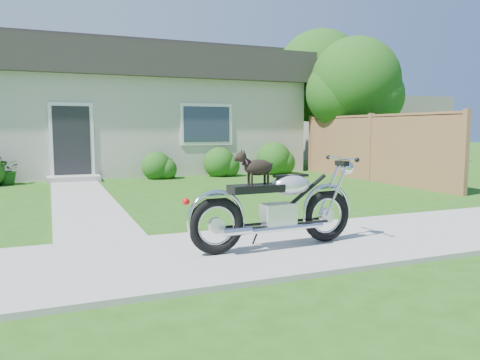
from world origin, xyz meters
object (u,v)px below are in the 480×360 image
at_px(tree_far, 324,79).
at_px(potted_plant_right, 170,167).
at_px(house, 112,109).
at_px(motorcycle_with_dog, 278,206).
at_px(tree_near, 360,86).
at_px(fence, 371,147).
at_px(potted_plant_left, 7,169).

distance_m(tree_far, potted_plant_right, 7.09).
height_order(house, motorcycle_with_dog, house).
bearing_deg(tree_far, potted_plant_right, -166.15).
relative_size(tree_near, tree_far, 0.87).
bearing_deg(tree_far, fence, -105.12).
distance_m(fence, motorcycle_with_dog, 8.30).
bearing_deg(tree_near, potted_plant_right, 172.70).
bearing_deg(house, potted_plant_left, -132.37).
relative_size(tree_near, potted_plant_left, 5.47).
distance_m(house, fence, 8.96).
xyz_separation_m(fence, potted_plant_left, (-9.44, 2.80, -0.53)).
bearing_deg(house, tree_near, -29.90).
xyz_separation_m(fence, tree_far, (1.17, 4.34, 2.34)).
bearing_deg(tree_far, house, 165.73).
distance_m(potted_plant_left, motorcycle_with_dog, 9.36).
distance_m(house, motorcycle_with_dog, 12.21).
xyz_separation_m(potted_plant_right, motorcycle_with_dog, (-0.79, -8.65, 0.23)).
bearing_deg(fence, tree_near, 62.25).
height_order(house, potted_plant_left, house).
height_order(fence, potted_plant_left, fence).
height_order(tree_near, potted_plant_right, tree_near).
distance_m(potted_plant_left, potted_plant_right, 4.36).
bearing_deg(tree_near, house, 150.10).
bearing_deg(tree_near, tree_far, 87.17).
height_order(potted_plant_left, motorcycle_with_dog, motorcycle_with_dog).
bearing_deg(fence, potted_plant_left, 163.49).
bearing_deg(potted_plant_right, tree_far, 13.85).
height_order(fence, motorcycle_with_dog, fence).
distance_m(tree_far, potted_plant_left, 11.11).
xyz_separation_m(tree_near, potted_plant_left, (-10.50, 0.79, -2.44)).
relative_size(house, tree_far, 2.46).
relative_size(tree_near, potted_plant_right, 6.83).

